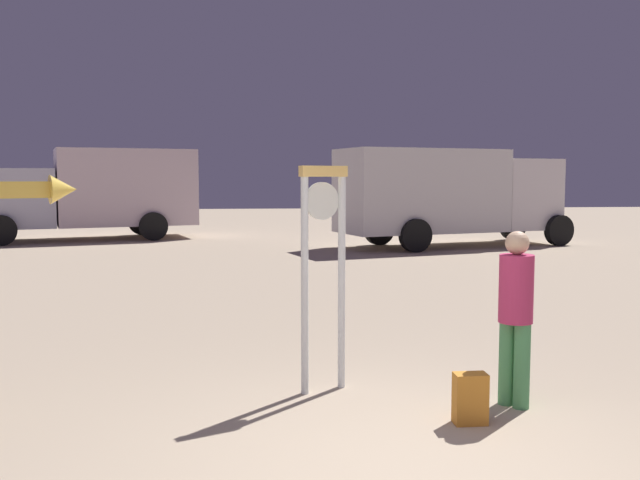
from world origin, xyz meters
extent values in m
plane|color=tan|center=(0.00, 0.00, 0.00)|extent=(80.00, 80.00, 0.00)
cylinder|color=silver|center=(-0.56, 1.83, 1.01)|extent=(0.07, 0.07, 2.01)
cylinder|color=silver|center=(-0.19, 1.99, 1.01)|extent=(0.07, 0.07, 2.01)
cube|color=#FBCA68|center=(-0.38, 1.91, 2.06)|extent=(0.47, 0.27, 0.10)
cylinder|color=silver|center=(-0.39, 1.94, 1.79)|extent=(0.33, 0.18, 0.35)
cube|color=black|center=(-0.40, 1.96, 1.79)|extent=(0.08, 0.04, 0.04)
cube|color=black|center=(-0.40, 1.96, 1.79)|extent=(0.12, 0.06, 0.07)
cube|color=#FCD04E|center=(-3.09, 1.50, 1.90)|extent=(0.74, 0.39, 0.14)
cone|color=#FCD04E|center=(-2.65, 1.71, 1.90)|extent=(0.31, 0.32, 0.25)
cylinder|color=#499357|center=(1.28, 1.23, 0.37)|extent=(0.14, 0.14, 0.75)
cylinder|color=#499357|center=(1.19, 1.34, 0.37)|extent=(0.14, 0.14, 0.75)
cylinder|color=#B92E59|center=(1.24, 1.29, 1.04)|extent=(0.30, 0.30, 0.59)
sphere|color=tan|center=(1.24, 1.29, 1.44)|extent=(0.21, 0.21, 0.21)
cube|color=orange|center=(0.72, 0.89, 0.21)|extent=(0.27, 0.16, 0.42)
cube|color=orange|center=(0.72, 0.99, 0.15)|extent=(0.19, 0.04, 0.18)
cube|color=silver|center=(3.85, 14.99, 1.62)|extent=(5.07, 3.33, 2.34)
cube|color=silver|center=(7.04, 15.92, 1.49)|extent=(2.36, 2.45, 2.09)
cube|color=black|center=(7.95, 16.18, 1.91)|extent=(0.50, 1.63, 0.92)
cylinder|color=black|center=(8.02, 15.08, 0.45)|extent=(0.93, 0.49, 0.90)
cylinder|color=black|center=(7.42, 17.15, 0.45)|extent=(0.93, 0.49, 0.90)
cylinder|color=black|center=(3.39, 13.74, 0.45)|extent=(0.93, 0.49, 0.90)
cylinder|color=black|center=(2.79, 15.81, 0.45)|extent=(0.93, 0.49, 0.90)
cube|color=beige|center=(-5.05, 18.94, 1.68)|extent=(4.80, 3.51, 2.45)
cube|color=#B8B7CA|center=(-8.00, 18.03, 1.36)|extent=(2.35, 2.66, 1.82)
cylinder|color=black|center=(-8.98, 18.98, 0.45)|extent=(0.93, 0.50, 0.90)
cylinder|color=black|center=(-8.28, 16.69, 0.45)|extent=(0.93, 0.50, 0.90)
cylinder|color=black|center=(-4.77, 20.27, 0.45)|extent=(0.93, 0.50, 0.90)
cylinder|color=black|center=(-4.07, 17.98, 0.45)|extent=(0.93, 0.50, 0.90)
camera|label=1|loc=(-1.07, -4.48, 2.01)|focal=39.13mm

